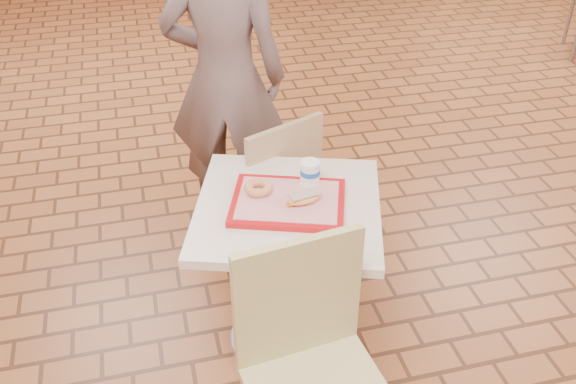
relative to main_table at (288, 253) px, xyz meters
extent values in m
cube|color=brown|center=(1.07, 0.60, -0.50)|extent=(8.00, 10.00, 0.01)
cube|color=beige|center=(0.00, 0.00, 0.22)|extent=(0.70, 0.70, 0.04)
cylinder|color=gray|center=(0.00, 0.00, -0.15)|extent=(0.08, 0.08, 0.70)
cylinder|color=gray|center=(0.00, 0.00, -0.48)|extent=(0.50, 0.50, 0.03)
cube|color=tan|center=(-0.08, -0.47, 0.21)|extent=(0.44, 0.08, 0.48)
cylinder|color=gray|center=(0.10, -0.45, -0.28)|extent=(0.03, 0.03, 0.42)
cube|color=tan|center=(0.01, 0.56, -0.09)|extent=(0.52, 0.52, 0.04)
cube|color=tan|center=(0.08, 0.39, 0.15)|extent=(0.38, 0.18, 0.43)
cylinder|color=gray|center=(0.11, 0.78, -0.30)|extent=(0.03, 0.03, 0.39)
cylinder|color=gray|center=(-0.21, 0.65, -0.30)|extent=(0.03, 0.03, 0.39)
cylinder|color=gray|center=(0.24, 0.47, -0.30)|extent=(0.03, 0.03, 0.39)
cylinder|color=gray|center=(-0.08, 0.33, -0.30)|extent=(0.03, 0.03, 0.39)
imported|color=#675250|center=(-0.07, 0.98, 0.34)|extent=(0.70, 0.56, 1.67)
cube|color=#B30D11|center=(0.00, 0.00, 0.25)|extent=(0.42, 0.33, 0.02)
cube|color=#E18585|center=(0.00, 0.00, 0.27)|extent=(0.38, 0.28, 0.00)
torus|color=#D5814D|center=(-0.10, 0.08, 0.28)|extent=(0.13, 0.13, 0.03)
ellipsoid|color=#EEA045|center=(0.05, -0.03, 0.28)|extent=(0.14, 0.09, 0.03)
cube|color=white|center=(0.05, -0.03, 0.30)|extent=(0.12, 0.07, 0.01)
ellipsoid|color=#AE6B18|center=(0.00, -0.04, 0.28)|extent=(0.03, 0.03, 0.02)
cylinder|color=white|center=(0.11, 0.09, 0.32)|extent=(0.08, 0.08, 0.10)
cylinder|color=blue|center=(0.11, 0.09, 0.32)|extent=(0.08, 0.08, 0.02)
cylinder|color=gray|center=(3.24, 2.79, -0.27)|extent=(0.03, 0.03, 0.45)
camera|label=1|loc=(-0.48, -1.92, 1.66)|focal=40.00mm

